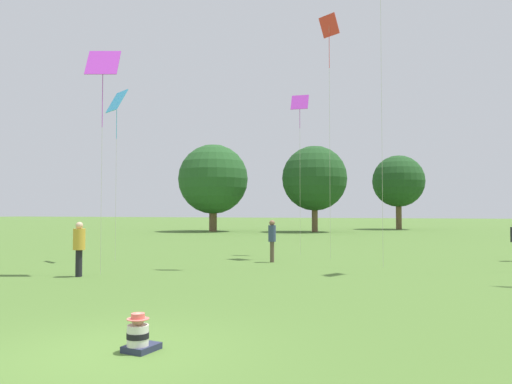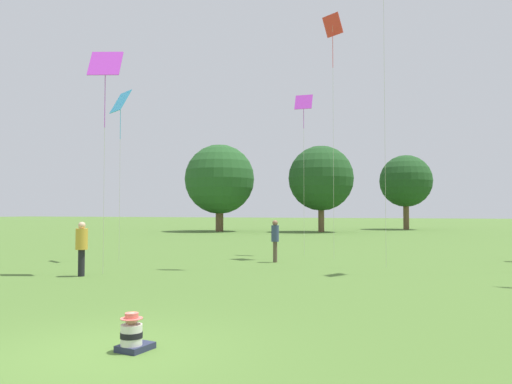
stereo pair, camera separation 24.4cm
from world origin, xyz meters
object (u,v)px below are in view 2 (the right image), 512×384
(person_standing_0, at_px, (82,244))
(person_standing_3, at_px, (275,237))
(kite_4, at_px, (105,68))
(distant_tree_0, at_px, (220,179))
(kite_1, at_px, (121,105))
(kite_3, at_px, (333,33))
(kite_5, at_px, (304,107))
(seated_toddler, at_px, (132,335))
(distant_tree_2, at_px, (406,181))
(distant_tree_1, at_px, (321,178))

(person_standing_0, height_order, person_standing_3, person_standing_0)
(kite_4, distance_m, distant_tree_0, 36.27)
(kite_1, height_order, kite_3, kite_3)
(kite_1, distance_m, kite_5, 8.97)
(seated_toddler, height_order, distant_tree_2, distant_tree_2)
(person_standing_3, xyz_separation_m, distant_tree_2, (3.07, 41.38, 4.65))
(person_standing_3, height_order, kite_1, kite_1)
(kite_1, bearing_deg, seated_toddler, 21.05)
(person_standing_3, xyz_separation_m, distant_tree_0, (-15.49, 28.65, 4.51))
(kite_1, bearing_deg, person_standing_3, 90.61)
(seated_toddler, distance_m, distant_tree_0, 46.12)
(kite_5, distance_m, distant_tree_2, 37.65)
(kite_3, relative_size, kite_5, 1.40)
(person_standing_0, bearing_deg, kite_5, -140.19)
(seated_toddler, height_order, person_standing_3, person_standing_3)
(seated_toddler, bearing_deg, distant_tree_1, 106.51)
(kite_5, height_order, distant_tree_1, distant_tree_1)
(seated_toddler, height_order, kite_3, kite_3)
(kite_4, bearing_deg, kite_1, 144.52)
(kite_5, distance_m, distant_tree_0, 29.43)
(kite_3, bearing_deg, distant_tree_1, -0.84)
(kite_3, xyz_separation_m, distant_tree_2, (1.01, 38.90, -4.79))
(kite_5, xyz_separation_m, distant_tree_1, (-5.13, 26.99, -1.85))
(person_standing_3, height_order, distant_tree_2, distant_tree_2)
(kite_5, xyz_separation_m, distant_tree_2, (2.79, 37.51, -1.72))
(seated_toddler, bearing_deg, person_standing_3, 106.20)
(seated_toddler, distance_m, distant_tree_1, 45.38)
(seated_toddler, xyz_separation_m, distant_tree_2, (1.03, 55.05, 5.49))
(seated_toddler, xyz_separation_m, distant_tree_0, (-17.53, 42.32, 5.35))
(kite_4, bearing_deg, seated_toddler, -24.49)
(person_standing_0, bearing_deg, seated_toddler, 109.22)
(person_standing_0, height_order, kite_3, kite_3)
(distant_tree_0, height_order, distant_tree_2, distant_tree_0)
(kite_5, bearing_deg, person_standing_0, -74.20)
(distant_tree_2, bearing_deg, seated_toddler, -91.07)
(kite_1, height_order, distant_tree_2, distant_tree_2)
(seated_toddler, bearing_deg, person_standing_0, 141.48)
(seated_toddler, height_order, kite_5, kite_5)
(seated_toddler, xyz_separation_m, kite_3, (0.01, 16.15, 10.28))
(kite_4, height_order, kite_5, kite_5)
(distant_tree_0, relative_size, distant_tree_2, 1.06)
(kite_3, distance_m, distant_tree_1, 29.62)
(kite_3, bearing_deg, person_standing_0, 128.64)
(person_standing_3, relative_size, distant_tree_0, 0.19)
(distant_tree_0, distance_m, distant_tree_2, 22.50)
(kite_4, xyz_separation_m, kite_5, (4.70, 9.72, 0.21))
(kite_4, height_order, distant_tree_1, distant_tree_1)
(kite_5, bearing_deg, kite_1, -98.77)
(person_standing_3, relative_size, kite_1, 0.24)
(seated_toddler, height_order, distant_tree_1, distant_tree_1)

